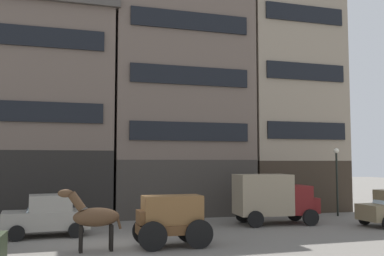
{
  "coord_description": "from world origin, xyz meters",
  "views": [
    {
      "loc": [
        -2.24,
        -17.75,
        3.33
      ],
      "look_at": [
        3.73,
        1.98,
        4.89
      ],
      "focal_mm": 40.77,
      "sensor_mm": 36.0,
      "label": 1
    }
  ],
  "objects_px": {
    "cargo_wagon": "(171,217)",
    "streetlamp_curbside": "(337,172)",
    "draft_horse": "(94,217)",
    "sedan_light": "(47,216)",
    "delivery_truck_far": "(273,197)"
  },
  "relations": [
    {
      "from": "cargo_wagon",
      "to": "streetlamp_curbside",
      "type": "relative_size",
      "value": 0.71
    },
    {
      "from": "sedan_light",
      "to": "streetlamp_curbside",
      "type": "bearing_deg",
      "value": 8.3
    },
    {
      "from": "sedan_light",
      "to": "streetlamp_curbside",
      "type": "distance_m",
      "value": 16.96
    },
    {
      "from": "delivery_truck_far",
      "to": "draft_horse",
      "type": "bearing_deg",
      "value": -155.73
    },
    {
      "from": "draft_horse",
      "to": "streetlamp_curbside",
      "type": "bearing_deg",
      "value": 22.81
    },
    {
      "from": "cargo_wagon",
      "to": "sedan_light",
      "type": "relative_size",
      "value": 0.77
    },
    {
      "from": "delivery_truck_far",
      "to": "sedan_light",
      "type": "relative_size",
      "value": 1.18
    },
    {
      "from": "draft_horse",
      "to": "cargo_wagon",
      "type": "bearing_deg",
      "value": -0.01
    },
    {
      "from": "cargo_wagon",
      "to": "sedan_light",
      "type": "xyz_separation_m",
      "value": [
        -4.68,
        3.86,
        -0.23
      ]
    },
    {
      "from": "draft_horse",
      "to": "sedan_light",
      "type": "distance_m",
      "value": 4.24
    },
    {
      "from": "cargo_wagon",
      "to": "streetlamp_curbside",
      "type": "distance_m",
      "value": 13.65
    },
    {
      "from": "cargo_wagon",
      "to": "streetlamp_curbside",
      "type": "height_order",
      "value": "streetlamp_curbside"
    },
    {
      "from": "draft_horse",
      "to": "sedan_light",
      "type": "xyz_separation_m",
      "value": [
        -1.73,
        3.86,
        -0.36
      ]
    },
    {
      "from": "sedan_light",
      "to": "streetlamp_curbside",
      "type": "relative_size",
      "value": 0.92
    },
    {
      "from": "draft_horse",
      "to": "streetlamp_curbside",
      "type": "height_order",
      "value": "streetlamp_curbside"
    }
  ]
}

